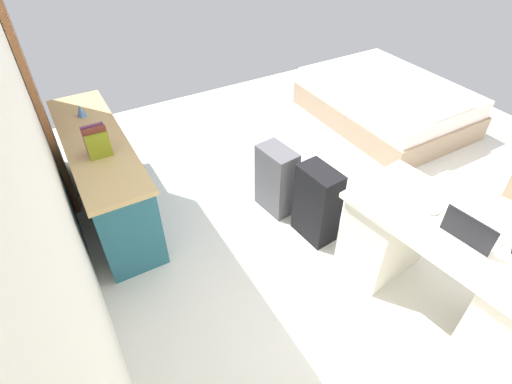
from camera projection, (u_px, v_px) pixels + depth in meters
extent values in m
plane|color=silver|center=(353.00, 203.00, 3.80)|extent=(5.74, 5.74, 0.00)
cube|color=white|center=(28.00, 144.00, 1.98)|extent=(4.32, 0.10, 2.87)
cube|color=brown|center=(34.00, 92.00, 3.34)|extent=(0.88, 0.05, 2.04)
cube|color=silver|center=(461.00, 234.00, 2.48)|extent=(1.51, 0.84, 0.04)
cube|color=beige|center=(385.00, 231.00, 3.02)|extent=(0.47, 0.64, 0.71)
cylinder|color=black|center=(497.00, 263.00, 3.22)|extent=(0.52, 0.52, 0.04)
cylinder|color=black|center=(507.00, 247.00, 3.09)|extent=(0.06, 0.06, 0.42)
cube|color=#235B6B|center=(105.00, 178.00, 3.51)|extent=(1.76, 0.44, 0.73)
cube|color=tan|center=(94.00, 141.00, 3.27)|extent=(1.80, 0.48, 0.04)
cube|color=#1E4E5B|center=(148.00, 209.00, 3.44)|extent=(0.67, 0.01, 0.25)
cube|color=#1E4E5B|center=(122.00, 163.00, 3.97)|extent=(0.67, 0.01, 0.25)
cube|color=gray|center=(383.00, 109.00, 4.94)|extent=(1.91, 1.41, 0.28)
cube|color=silver|center=(388.00, 91.00, 4.78)|extent=(1.85, 1.35, 0.20)
cube|color=white|center=(436.00, 102.00, 4.24)|extent=(0.48, 0.68, 0.10)
cube|color=black|center=(317.00, 204.00, 3.28)|extent=(0.38, 0.25, 0.68)
cube|color=#4C4C51|center=(276.00, 180.00, 3.56)|extent=(0.39, 0.26, 0.64)
cube|color=silver|center=(472.00, 235.00, 2.44)|extent=(0.34, 0.26, 0.02)
cube|color=black|center=(468.00, 230.00, 2.32)|extent=(0.31, 0.05, 0.19)
ellipsoid|color=white|center=(435.00, 211.00, 2.59)|extent=(0.07, 0.11, 0.03)
cube|color=olive|center=(99.00, 146.00, 2.99)|extent=(0.03, 0.17, 0.20)
cube|color=maroon|center=(97.00, 142.00, 3.00)|extent=(0.04, 0.17, 0.23)
cube|color=#574BAD|center=(97.00, 142.00, 3.04)|extent=(0.03, 0.17, 0.20)
cube|color=#703762|center=(95.00, 138.00, 3.06)|extent=(0.03, 0.17, 0.22)
cone|color=#4C7FBF|center=(81.00, 111.00, 3.51)|extent=(0.08, 0.08, 0.11)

